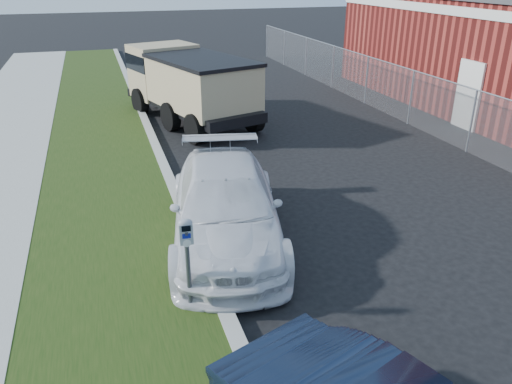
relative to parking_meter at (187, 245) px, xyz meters
name	(u,v)px	position (x,y,z in m)	size (l,w,h in m)	color
ground	(343,252)	(3.08, 0.94, -1.23)	(120.00, 120.00, 0.00)	black
streetside	(33,243)	(-2.49, 2.94, -1.16)	(6.12, 50.00, 0.15)	gray
chainlink_fence	(412,87)	(9.08, 7.94, 0.04)	(0.06, 30.06, 30.00)	slate
parking_meter	(187,245)	(0.00, 0.00, 0.00)	(0.21, 0.15, 1.50)	#3F4247
white_wagon	(224,205)	(1.09, 2.12, -0.50)	(2.03, 4.99, 1.45)	silver
dump_truck	(187,82)	(2.01, 10.70, 0.11)	(3.90, 6.42, 2.37)	black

